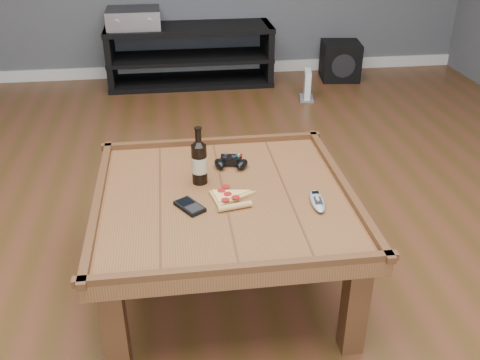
{
  "coord_description": "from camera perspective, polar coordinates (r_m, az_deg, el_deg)",
  "views": [
    {
      "loc": [
        -0.18,
        -1.81,
        1.51
      ],
      "look_at": [
        0.06,
        -0.02,
        0.52
      ],
      "focal_mm": 40.0,
      "sensor_mm": 36.0,
      "label": 1
    }
  ],
  "objects": [
    {
      "name": "media_console",
      "position": [
        4.73,
        -5.34,
        13.07
      ],
      "size": [
        1.4,
        0.45,
        0.5
      ],
      "color": "black",
      "rests_on": "ground"
    },
    {
      "name": "beer_bottle",
      "position": [
        2.15,
        -4.37,
        2.04
      ],
      "size": [
        0.06,
        0.06,
        0.24
      ],
      "color": "black",
      "rests_on": "coffee_table"
    },
    {
      "name": "game_controller",
      "position": [
        2.3,
        -0.96,
        1.91
      ],
      "size": [
        0.16,
        0.12,
        0.04
      ],
      "rotation": [
        0.0,
        0.0,
        -0.18
      ],
      "color": "black",
      "rests_on": "coffee_table"
    },
    {
      "name": "ground",
      "position": [
        2.36,
        -1.56,
        -11.05
      ],
      "size": [
        6.0,
        6.0,
        0.0
      ],
      "primitive_type": "plane",
      "color": "#472E14",
      "rests_on": "ground"
    },
    {
      "name": "av_receiver",
      "position": [
        4.66,
        -11.3,
        16.57
      ],
      "size": [
        0.44,
        0.37,
        0.15
      ],
      "rotation": [
        0.0,
        0.0,
        0.02
      ],
      "color": "black",
      "rests_on": "media_console"
    },
    {
      "name": "smartphone",
      "position": [
        2.02,
        -5.38,
        -2.81
      ],
      "size": [
        0.12,
        0.14,
        0.02
      ],
      "rotation": [
        0.0,
        0.0,
        0.57
      ],
      "color": "black",
      "rests_on": "coffee_table"
    },
    {
      "name": "subwoofer",
      "position": [
        4.95,
        10.64,
        12.39
      ],
      "size": [
        0.36,
        0.36,
        0.33
      ],
      "rotation": [
        0.0,
        0.0,
        -0.13
      ],
      "color": "black",
      "rests_on": "ground"
    },
    {
      "name": "remote_control",
      "position": [
        2.06,
        8.24,
        -2.21
      ],
      "size": [
        0.06,
        0.17,
        0.02
      ],
      "rotation": [
        0.0,
        0.0,
        -0.08
      ],
      "color": "#8E929A",
      "rests_on": "coffee_table"
    },
    {
      "name": "coffee_table",
      "position": [
        2.13,
        -1.69,
        -2.93
      ],
      "size": [
        1.03,
        1.03,
        0.48
      ],
      "color": "brown",
      "rests_on": "ground"
    },
    {
      "name": "pizza_slice",
      "position": [
        2.07,
        -1.21,
        -1.89
      ],
      "size": [
        0.19,
        0.26,
        0.02
      ],
      "rotation": [
        0.0,
        0.0,
        0.19
      ],
      "color": "tan",
      "rests_on": "coffee_table"
    },
    {
      "name": "game_console",
      "position": [
        4.4,
        7.17,
        9.88
      ],
      "size": [
        0.14,
        0.2,
        0.24
      ],
      "rotation": [
        0.0,
        0.0,
        -0.18
      ],
      "color": "slate",
      "rests_on": "ground"
    },
    {
      "name": "baseboard",
      "position": [
        5.02,
        -5.38,
        11.64
      ],
      "size": [
        5.0,
        0.02,
        0.1
      ],
      "primitive_type": "cube",
      "color": "silver",
      "rests_on": "ground"
    }
  ]
}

